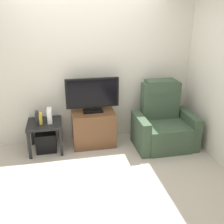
{
  "coord_description": "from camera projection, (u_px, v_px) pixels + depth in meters",
  "views": [
    {
      "loc": [
        -0.41,
        -3.15,
        2.15
      ],
      "look_at": [
        0.34,
        0.5,
        0.7
      ],
      "focal_mm": 41.83,
      "sensor_mm": 36.0,
      "label": 1
    }
  ],
  "objects": [
    {
      "name": "book_middle",
      "position": [
        41.0,
        118.0,
        4.09
      ],
      "size": [
        0.04,
        0.12,
        0.17
      ],
      "primitive_type": "cube",
      "color": "gold",
      "rests_on": "side_table"
    },
    {
      "name": "recliner_armchair",
      "position": [
        163.0,
        124.0,
        4.37
      ],
      "size": [
        0.98,
        0.78,
        1.08
      ],
      "rotation": [
        0.0,
        0.0,
        0.01
      ],
      "color": "#384C38",
      "rests_on": "ground"
    },
    {
      "name": "wall_back",
      "position": [
        84.0,
        66.0,
        4.29
      ],
      "size": [
        6.4,
        0.06,
        2.6
      ],
      "primitive_type": "cube",
      "color": "beige",
      "rests_on": "ground"
    },
    {
      "name": "television",
      "position": [
        92.0,
        94.0,
        4.21
      ],
      "size": [
        0.86,
        0.2,
        0.56
      ],
      "color": "black",
      "rests_on": "tv_stand"
    },
    {
      "name": "subwoofer_box",
      "position": [
        46.0,
        141.0,
        4.27
      ],
      "size": [
        0.32,
        0.32,
        0.32
      ],
      "primitive_type": "cube",
      "color": "black",
      "rests_on": "ground"
    },
    {
      "name": "ground_plane",
      "position": [
        96.0,
        172.0,
        3.73
      ],
      "size": [
        6.4,
        6.4,
        0.0
      ],
      "primitive_type": "plane",
      "color": "#B2A899"
    },
    {
      "name": "book_leftmost",
      "position": [
        37.0,
        118.0,
        4.08
      ],
      "size": [
        0.05,
        0.11,
        0.2
      ],
      "primitive_type": "cube",
      "color": "#262626",
      "rests_on": "side_table"
    },
    {
      "name": "side_table",
      "position": [
        45.0,
        127.0,
        4.18
      ],
      "size": [
        0.54,
        0.54,
        0.49
      ],
      "color": "black",
      "rests_on": "ground"
    },
    {
      "name": "game_console",
      "position": [
        50.0,
        115.0,
        4.14
      ],
      "size": [
        0.07,
        0.2,
        0.22
      ],
      "primitive_type": "cube",
      "color": "white",
      "rests_on": "side_table"
    },
    {
      "name": "tv_stand",
      "position": [
        94.0,
        128.0,
        4.4
      ],
      "size": [
        0.7,
        0.46,
        0.59
      ],
      "color": "brown",
      "rests_on": "ground"
    }
  ]
}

